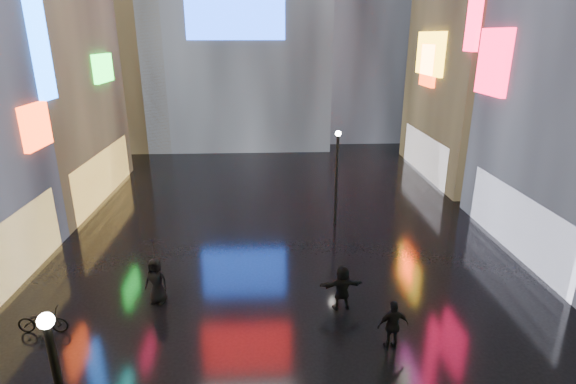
{
  "coord_description": "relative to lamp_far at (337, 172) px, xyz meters",
  "views": [
    {
      "loc": [
        -0.69,
        -1.86,
        9.85
      ],
      "look_at": [
        0.0,
        12.0,
        5.0
      ],
      "focal_mm": 28.0,
      "sensor_mm": 36.0,
      "label": 1
    }
  ],
  "objects": [
    {
      "name": "pedestrian_3",
      "position": [
        0.3,
        -10.58,
        -2.05
      ],
      "size": [
        1.09,
        0.56,
        1.79
      ],
      "primitive_type": "imported",
      "rotation": [
        0.0,
        0.0,
        3.26
      ],
      "color": "black",
      "rests_on": "ground"
    },
    {
      "name": "pedestrian_5",
      "position": [
        -0.98,
        -8.19,
        -2.05
      ],
      "size": [
        1.71,
        0.69,
        1.79
      ],
      "primitive_type": "imported",
      "rotation": [
        0.0,
        0.0,
        3.24
      ],
      "color": "black",
      "rests_on": "ground"
    },
    {
      "name": "umbrella_2",
      "position": [
        -8.06,
        -7.39,
        -0.69
      ],
      "size": [
        0.9,
        0.91,
        0.8
      ],
      "primitive_type": "imported",
      "rotation": [
        0.0,
        0.0,
        3.12
      ],
      "color": "black",
      "rests_on": "pedestrian_4"
    },
    {
      "name": "pedestrian_4",
      "position": [
        -8.06,
        -7.39,
        -2.02
      ],
      "size": [
        1.03,
        0.81,
        1.86
      ],
      "primitive_type": "imported",
      "rotation": [
        0.0,
        0.0,
        -0.27
      ],
      "color": "black",
      "rests_on": "ground"
    },
    {
      "name": "bicycle",
      "position": [
        -11.63,
        -9.13,
        -2.48
      ],
      "size": [
        1.77,
        0.67,
        0.92
      ],
      "primitive_type": "imported",
      "rotation": [
        0.0,
        0.0,
        1.54
      ],
      "color": "black",
      "rests_on": "ground"
    },
    {
      "name": "lamp_far",
      "position": [
        0.0,
        0.0,
        0.0
      ],
      "size": [
        0.3,
        0.3,
        5.2
      ],
      "color": "black",
      "rests_on": "ground"
    },
    {
      "name": "ground",
      "position": [
        -3.06,
        -0.93,
        -2.94
      ],
      "size": [
        140.0,
        140.0,
        0.0
      ],
      "primitive_type": "plane",
      "color": "black",
      "rests_on": "ground"
    }
  ]
}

